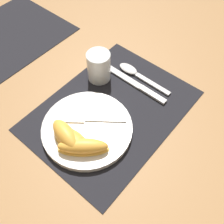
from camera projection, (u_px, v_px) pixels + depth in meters
The scene contains 11 objects.
ground_plane at pixel (111, 110), 0.74m from camera, with size 3.00×3.00×0.00m, color #A37547.
placemat at pixel (111, 110), 0.73m from camera, with size 0.45×0.34×0.00m.
placemat_far at pixel (0, 40), 0.91m from camera, with size 0.45×0.34×0.00m.
plate at pixel (87, 128), 0.69m from camera, with size 0.24×0.24×0.02m.
juice_glass at pixel (99, 68), 0.77m from camera, with size 0.07×0.07×0.09m.
knife at pixel (136, 85), 0.78m from camera, with size 0.02×0.22×0.01m.
spoon at pixel (135, 73), 0.81m from camera, with size 0.03×0.19×0.01m.
fork at pixel (88, 119), 0.69m from camera, with size 0.12×0.15×0.00m.
citrus_wedge_0 at pixel (66, 136), 0.64m from camera, with size 0.07×0.11×0.05m.
citrus_wedge_1 at pixel (71, 139), 0.64m from camera, with size 0.06×0.11×0.04m.
citrus_wedge_2 at pixel (83, 147), 0.63m from camera, with size 0.11×0.12×0.04m.
Camera 1 is at (-0.33, -0.28, 0.60)m, focal length 42.00 mm.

